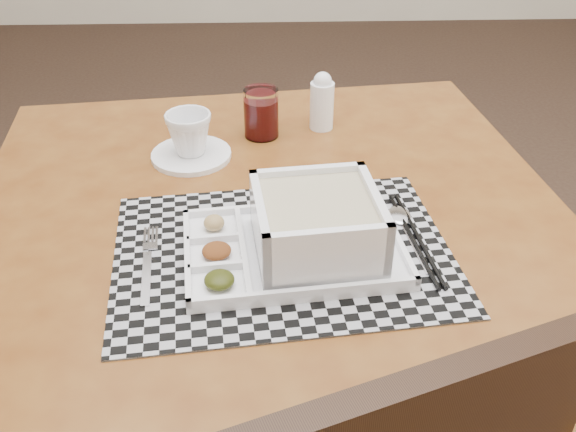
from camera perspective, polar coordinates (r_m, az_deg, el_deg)
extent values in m
plane|color=#2F1E17|center=(2.22, 8.07, -2.85)|extent=(5.00, 5.00, 0.00)
cube|color=#5C2B10|center=(1.07, -1.45, -0.49)|extent=(1.08, 1.08, 0.04)
cylinder|color=#5C2B10|center=(1.67, -18.49, -3.59)|extent=(0.05, 0.05, 0.70)
cylinder|color=#5C2B10|center=(1.72, 11.54, -1.05)|extent=(0.05, 0.05, 0.70)
cube|color=#5C2B10|center=(1.46, -3.53, 6.95)|extent=(0.84, 0.12, 0.08)
cube|color=#5C2B10|center=(1.14, -22.96, -4.65)|extent=(0.12, 0.84, 0.08)
cube|color=#5C2B10|center=(1.21, 18.73, -1.08)|extent=(0.12, 0.84, 0.08)
cube|color=#9FA0A7|center=(0.96, -0.47, -3.24)|extent=(0.54, 0.42, 0.00)
cube|color=white|center=(0.95, 0.50, -3.14)|extent=(0.34, 0.25, 0.01)
cube|color=white|center=(1.03, -0.41, 0.87)|extent=(0.32, 0.04, 0.01)
cube|color=white|center=(0.87, 1.59, -6.77)|extent=(0.32, 0.04, 0.01)
cube|color=white|center=(0.94, -8.94, -3.42)|extent=(0.03, 0.22, 0.01)
cube|color=white|center=(0.98, 9.55, -1.77)|extent=(0.03, 0.22, 0.01)
cube|color=white|center=(0.94, -4.02, -3.01)|extent=(0.03, 0.20, 0.01)
cube|color=white|center=(0.91, -6.49, -4.51)|extent=(0.08, 0.02, 0.01)
cube|color=white|center=(0.97, -6.71, -2.01)|extent=(0.08, 0.02, 0.01)
ellipsoid|color=black|center=(0.88, -6.13, -5.66)|extent=(0.04, 0.04, 0.02)
ellipsoid|color=#4C210C|center=(0.94, -6.37, -3.08)|extent=(0.04, 0.04, 0.02)
ellipsoid|color=olive|center=(0.99, -6.60, -0.60)|extent=(0.03, 0.03, 0.02)
cube|color=white|center=(0.95, 2.52, -2.69)|extent=(0.20, 0.20, 0.01)
cube|color=white|center=(0.99, 1.71, 2.02)|extent=(0.18, 0.03, 0.09)
cube|color=white|center=(0.86, 3.60, -3.79)|extent=(0.18, 0.03, 0.09)
cube|color=white|center=(0.91, -2.50, -1.11)|extent=(0.03, 0.18, 0.09)
cube|color=white|center=(0.94, 7.52, -0.25)|extent=(0.03, 0.18, 0.09)
cube|color=#C5B392|center=(0.93, 2.58, -0.88)|extent=(0.17, 0.17, 0.08)
cube|color=silver|center=(0.93, -12.27, -5.39)|extent=(0.03, 0.12, 0.00)
cube|color=silver|center=(0.99, -12.14, -2.65)|extent=(0.02, 0.02, 0.00)
cube|color=silver|center=(1.02, -12.60, -1.69)|extent=(0.01, 0.04, 0.00)
cube|color=silver|center=(1.02, -12.26, -1.66)|extent=(0.01, 0.04, 0.00)
cube|color=silver|center=(1.02, -11.93, -1.63)|extent=(0.01, 0.04, 0.00)
cube|color=silver|center=(1.02, -11.59, -1.61)|extent=(0.01, 0.04, 0.00)
cube|color=silver|center=(0.98, 11.36, -2.90)|extent=(0.02, 0.12, 0.00)
ellipsoid|color=silver|center=(1.05, 9.87, 0.08)|extent=(0.04, 0.06, 0.01)
cylinder|color=black|center=(1.00, 11.00, -2.01)|extent=(0.03, 0.24, 0.01)
cylinder|color=black|center=(1.00, 11.55, -1.96)|extent=(0.03, 0.24, 0.01)
cylinder|color=white|center=(1.22, -8.59, 5.38)|extent=(0.15, 0.15, 0.01)
imported|color=white|center=(1.20, -8.77, 7.25)|extent=(0.11, 0.11, 0.08)
cylinder|color=white|center=(1.27, -2.40, 9.13)|extent=(0.07, 0.07, 0.10)
cylinder|color=#440508|center=(1.28, -2.39, 8.68)|extent=(0.06, 0.06, 0.08)
cylinder|color=white|center=(1.31, 3.02, 9.75)|extent=(0.05, 0.05, 0.10)
sphere|color=white|center=(1.28, 3.10, 11.90)|extent=(0.04, 0.04, 0.04)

